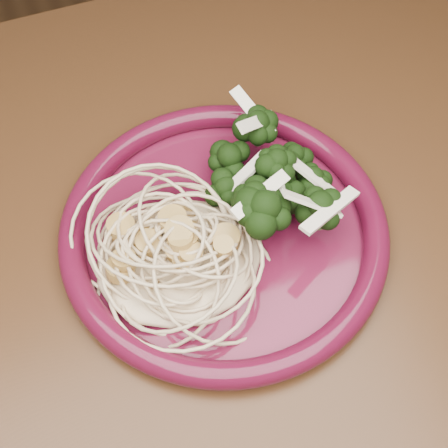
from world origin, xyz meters
TOP-DOWN VIEW (x-y plane):
  - dining_table at (0.00, 0.00)m, footprint 1.20×0.80m
  - dinner_plate at (-0.10, 0.03)m, footprint 0.37×0.37m
  - spaghetti_pile at (-0.15, 0.02)m, footprint 0.17×0.16m
  - scallop_cluster at (-0.15, 0.02)m, footprint 0.16×0.16m
  - broccoli_pile at (-0.04, 0.05)m, footprint 0.13×0.17m
  - onion_garnish at (-0.04, 0.05)m, footprint 0.09×0.11m

SIDE VIEW (x-z plane):
  - dining_table at x=0.00m, z-range 0.28..1.03m
  - dinner_plate at x=-0.10m, z-range 0.75..0.77m
  - spaghetti_pile at x=-0.15m, z-range 0.76..0.79m
  - broccoli_pile at x=-0.04m, z-range 0.76..0.81m
  - scallop_cluster at x=-0.15m, z-range 0.79..0.83m
  - onion_garnish at x=-0.04m, z-range 0.79..0.84m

